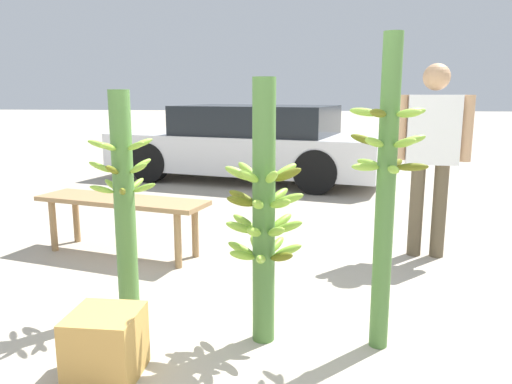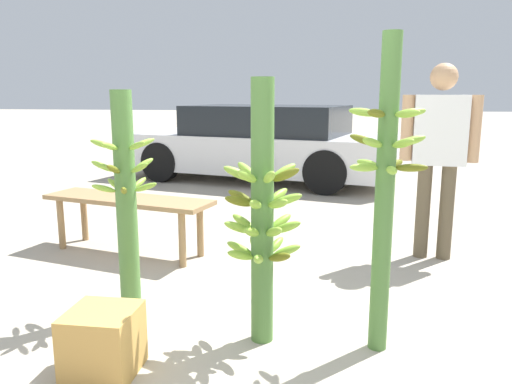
{
  "view_description": "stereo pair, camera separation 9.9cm",
  "coord_description": "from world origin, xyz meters",
  "px_view_note": "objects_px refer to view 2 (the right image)",
  "views": [
    {
      "loc": [
        0.35,
        -2.52,
        1.43
      ],
      "look_at": [
        0.01,
        0.44,
        0.84
      ],
      "focal_mm": 35.0,
      "sensor_mm": 36.0,
      "label": 1
    },
    {
      "loc": [
        0.45,
        -2.5,
        1.43
      ],
      "look_at": [
        0.01,
        0.44,
        0.84
      ],
      "focal_mm": 35.0,
      "sensor_mm": 36.0,
      "label": 2
    }
  ],
  "objects_px": {
    "parked_car": "(260,144)",
    "banana_stalk_left": "(126,200)",
    "vendor_person": "(439,145)",
    "banana_stalk_right": "(385,188)",
    "banana_stalk_center": "(262,214)",
    "market_bench": "(128,205)",
    "produce_crate": "(103,342)"
  },
  "relations": [
    {
      "from": "parked_car",
      "to": "banana_stalk_center",
      "type": "bearing_deg",
      "value": -157.46
    },
    {
      "from": "banana_stalk_center",
      "to": "vendor_person",
      "type": "height_order",
      "value": "vendor_person"
    },
    {
      "from": "produce_crate",
      "to": "parked_car",
      "type": "bearing_deg",
      "value": 90.26
    },
    {
      "from": "banana_stalk_center",
      "to": "market_bench",
      "type": "xyz_separation_m",
      "value": [
        -1.42,
        1.45,
        -0.32
      ]
    },
    {
      "from": "parked_car",
      "to": "banana_stalk_left",
      "type": "bearing_deg",
      "value": -167.09
    },
    {
      "from": "parked_car",
      "to": "produce_crate",
      "type": "distance_m",
      "value": 6.0
    },
    {
      "from": "banana_stalk_right",
      "to": "produce_crate",
      "type": "relative_size",
      "value": 5.05
    },
    {
      "from": "parked_car",
      "to": "produce_crate",
      "type": "xyz_separation_m",
      "value": [
        0.03,
        -5.98,
        -0.44
      ]
    },
    {
      "from": "vendor_person",
      "to": "parked_car",
      "type": "height_order",
      "value": "vendor_person"
    },
    {
      "from": "banana_stalk_left",
      "to": "vendor_person",
      "type": "bearing_deg",
      "value": 33.04
    },
    {
      "from": "banana_stalk_left",
      "to": "produce_crate",
      "type": "bearing_deg",
      "value": -77.92
    },
    {
      "from": "vendor_person",
      "to": "market_bench",
      "type": "xyz_separation_m",
      "value": [
        -2.7,
        -0.26,
        -0.56
      ]
    },
    {
      "from": "parked_car",
      "to": "produce_crate",
      "type": "height_order",
      "value": "parked_car"
    },
    {
      "from": "banana_stalk_right",
      "to": "produce_crate",
      "type": "xyz_separation_m",
      "value": [
        -1.43,
        -0.48,
        -0.76
      ]
    },
    {
      "from": "banana_stalk_left",
      "to": "vendor_person",
      "type": "height_order",
      "value": "vendor_person"
    },
    {
      "from": "banana_stalk_center",
      "to": "banana_stalk_right",
      "type": "relative_size",
      "value": 0.87
    },
    {
      "from": "banana_stalk_center",
      "to": "produce_crate",
      "type": "xyz_separation_m",
      "value": [
        -0.76,
        -0.48,
        -0.59
      ]
    },
    {
      "from": "banana_stalk_center",
      "to": "vendor_person",
      "type": "xyz_separation_m",
      "value": [
        1.29,
        1.71,
        0.24
      ]
    },
    {
      "from": "banana_stalk_right",
      "to": "produce_crate",
      "type": "distance_m",
      "value": 1.69
    },
    {
      "from": "banana_stalk_center",
      "to": "vendor_person",
      "type": "distance_m",
      "value": 2.15
    },
    {
      "from": "banana_stalk_right",
      "to": "market_bench",
      "type": "bearing_deg",
      "value": 145.09
    },
    {
      "from": "market_bench",
      "to": "banana_stalk_center",
      "type": "bearing_deg",
      "value": -31.43
    },
    {
      "from": "vendor_person",
      "to": "banana_stalk_center",
      "type": "bearing_deg",
      "value": -120.58
    },
    {
      "from": "market_bench",
      "to": "banana_stalk_right",
      "type": "bearing_deg",
      "value": -20.62
    },
    {
      "from": "market_bench",
      "to": "vendor_person",
      "type": "bearing_deg",
      "value": 19.7
    },
    {
      "from": "banana_stalk_center",
      "to": "market_bench",
      "type": "distance_m",
      "value": 2.06
    },
    {
      "from": "banana_stalk_center",
      "to": "vendor_person",
      "type": "relative_size",
      "value": 0.9
    },
    {
      "from": "market_bench",
      "to": "produce_crate",
      "type": "height_order",
      "value": "market_bench"
    },
    {
      "from": "vendor_person",
      "to": "banana_stalk_right",
      "type": "bearing_deg",
      "value": -103.61
    },
    {
      "from": "banana_stalk_left",
      "to": "banana_stalk_right",
      "type": "height_order",
      "value": "banana_stalk_right"
    },
    {
      "from": "banana_stalk_center",
      "to": "produce_crate",
      "type": "relative_size",
      "value": 4.39
    },
    {
      "from": "parked_car",
      "to": "market_bench",
      "type": "bearing_deg",
      "value": -174.47
    }
  ]
}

